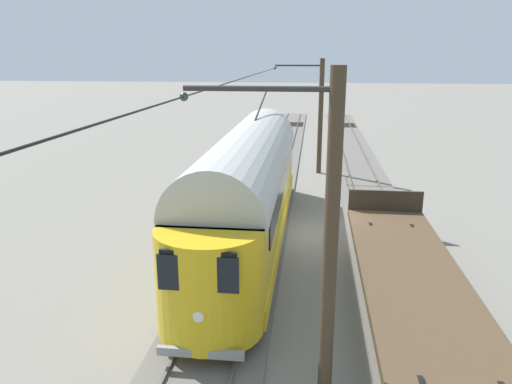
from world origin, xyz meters
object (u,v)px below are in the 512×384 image
Objects in this scene: vintage_streetcar at (248,184)px; flatcar_adjacent at (414,281)px; catenary_pole_foreground at (319,114)px; catenary_pole_mid_near at (326,241)px.

flatcar_adjacent is at bearing 139.16° from vintage_streetcar.
vintage_streetcar is 1.29× the size of flatcar_adjacent.
catenary_pole_foreground is at bearing -80.95° from flatcar_adjacent.
catenary_pole_foreground is 20.00m from catenary_pole_mid_near.
catenary_pole_foreground is at bearing -102.63° from vintage_streetcar.
catenary_pole_foreground and catenary_pole_mid_near have the same top height.
flatcar_adjacent is at bearing 99.05° from catenary_pole_foreground.
catenary_pole_mid_near is at bearing 107.05° from vintage_streetcar.
catenary_pole_foreground reaches higher than vintage_streetcar.
flatcar_adjacent is 16.41m from catenary_pole_foreground.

